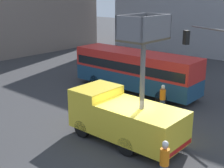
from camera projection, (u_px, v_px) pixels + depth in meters
The scene contains 6 objects.
ground_plane at pixel (126, 142), 16.28m from camera, with size 120.00×120.00×0.00m, color #38383A.
utility_truck at pixel (125, 115), 16.07m from camera, with size 2.57×6.09×6.56m.
city_bus at pixel (135, 69), 24.10m from camera, with size 2.60×10.34×3.12m.
traffic_light_pole at pixel (214, 50), 20.94m from camera, with size 3.81×3.56×5.50m.
road_worker_near_truck at pixel (164, 163), 12.46m from camera, with size 0.38×0.38×1.95m.
road_worker_directing at pixel (163, 98), 20.12m from camera, with size 0.38×0.38×1.84m.
Camera 1 is at (-11.62, -9.08, 7.57)m, focal length 50.00 mm.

